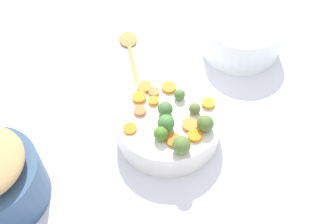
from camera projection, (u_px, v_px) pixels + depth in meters
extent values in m
cube|color=white|center=(187.00, 136.00, 1.07)|extent=(2.40, 2.40, 0.02)
cylinder|color=white|center=(168.00, 124.00, 1.04)|extent=(0.27, 0.27, 0.08)
cylinder|color=orange|center=(195.00, 136.00, 0.96)|extent=(0.05, 0.05, 0.01)
cylinder|color=orange|center=(140.00, 111.00, 1.00)|extent=(0.04, 0.04, 0.01)
cylinder|color=orange|center=(154.00, 92.00, 1.04)|extent=(0.04, 0.04, 0.01)
cylinder|color=orange|center=(208.00, 103.00, 1.02)|extent=(0.04, 0.04, 0.01)
cylinder|color=orange|center=(190.00, 125.00, 0.98)|extent=(0.05, 0.05, 0.01)
cylinder|color=orange|center=(130.00, 129.00, 0.97)|extent=(0.05, 0.05, 0.01)
cylinder|color=orange|center=(169.00, 88.00, 1.05)|extent=(0.04, 0.04, 0.01)
cylinder|color=orange|center=(154.00, 101.00, 1.02)|extent=(0.04, 0.04, 0.01)
cylinder|color=orange|center=(144.00, 87.00, 1.05)|extent=(0.06, 0.06, 0.01)
cylinder|color=orange|center=(173.00, 140.00, 0.95)|extent=(0.05, 0.05, 0.01)
cylinder|color=orange|center=(139.00, 97.00, 1.03)|extent=(0.05, 0.05, 0.01)
sphere|color=#4C763D|center=(165.00, 109.00, 0.99)|extent=(0.04, 0.04, 0.04)
sphere|color=#4B8025|center=(161.00, 134.00, 0.95)|extent=(0.04, 0.04, 0.04)
sphere|color=#51712F|center=(205.00, 124.00, 0.96)|extent=(0.04, 0.04, 0.04)
sphere|color=#45843C|center=(166.00, 123.00, 0.96)|extent=(0.04, 0.04, 0.04)
sphere|color=#587834|center=(181.00, 145.00, 0.92)|extent=(0.04, 0.04, 0.04)
sphere|color=#5E7136|center=(194.00, 108.00, 1.00)|extent=(0.03, 0.03, 0.03)
sphere|color=#508135|center=(179.00, 95.00, 1.02)|extent=(0.03, 0.03, 0.03)
cube|color=#B08947|center=(134.00, 67.00, 1.21)|extent=(0.19, 0.09, 0.01)
ellipsoid|color=#B08947|center=(128.00, 39.00, 1.28)|extent=(0.09, 0.08, 0.01)
cylinder|color=white|center=(242.00, 35.00, 1.22)|extent=(0.24, 0.24, 0.11)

